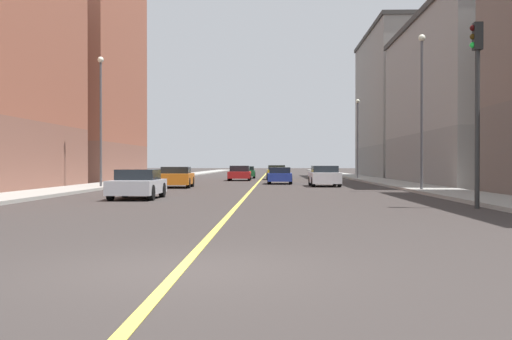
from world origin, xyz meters
TOP-DOWN VIEW (x-y plane):
  - ground_plane at (0.00, 0.00)m, footprint 400.00×400.00m
  - sidewalk_left at (9.84, 49.00)m, footprint 2.91×168.00m
  - sidewalk_right at (-9.84, 49.00)m, footprint 2.91×168.00m
  - lane_center_stripe at (0.00, 49.00)m, footprint 0.16×154.00m
  - building_left_mid at (16.24, 37.27)m, footprint 10.19×22.76m
  - building_left_far at (16.24, 59.75)m, footprint 10.19×20.57m
  - building_right_midblock at (-16.24, 44.89)m, footprint 10.19×16.87m
  - traffic_light_left_near at (7.97, 12.24)m, footprint 0.40×0.32m
  - street_lamp_left_near at (8.99, 24.47)m, footprint 0.36×0.36m
  - street_lamp_right_near at (-8.99, 28.29)m, footprint 0.36×0.36m
  - street_lamp_left_far at (8.99, 49.93)m, footprint 0.36×0.36m
  - car_white at (4.56, 32.62)m, footprint 1.92×4.41m
  - car_yellow at (1.46, 50.27)m, footprint 1.91×4.53m
  - car_blue at (1.69, 37.51)m, footprint 1.81×4.15m
  - car_red at (-1.78, 46.62)m, footprint 1.99×4.41m
  - car_orange at (-4.80, 30.19)m, footprint 2.09×4.31m
  - car_green at (-1.62, 55.50)m, footprint 1.93×4.27m
  - car_silver at (-4.47, 17.67)m, footprint 1.87×4.00m

SIDE VIEW (x-z plane):
  - ground_plane at x=0.00m, z-range 0.00..0.00m
  - lane_center_stripe at x=0.00m, z-range 0.00..0.01m
  - sidewalk_left at x=9.84m, z-range 0.00..0.15m
  - sidewalk_right at x=-9.84m, z-range 0.00..0.15m
  - car_green at x=-1.62m, z-range 0.00..1.22m
  - car_blue at x=1.69m, z-range 0.00..1.22m
  - car_silver at x=-4.47m, z-range -0.01..1.23m
  - car_red at x=-1.78m, z-range -0.03..1.28m
  - car_orange at x=-4.80m, z-range -0.01..1.28m
  - car_yellow at x=1.46m, z-range -0.01..1.33m
  - car_white at x=4.56m, z-range 0.00..1.35m
  - traffic_light_left_near at x=7.97m, z-range 0.89..7.02m
  - street_lamp_left_far at x=8.99m, z-range 0.91..8.22m
  - street_lamp_right_near at x=-8.99m, z-range 0.92..8.58m
  - street_lamp_left_near at x=8.99m, z-range 0.93..9.01m
  - building_left_mid at x=16.24m, z-range 0.01..12.07m
  - building_left_far at x=16.24m, z-range 0.01..15.61m
  - building_right_midblock at x=-16.24m, z-range 0.01..21.04m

